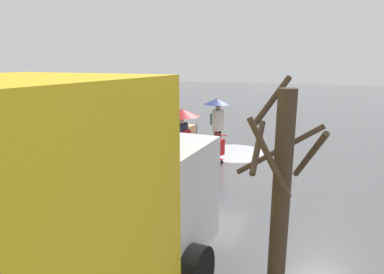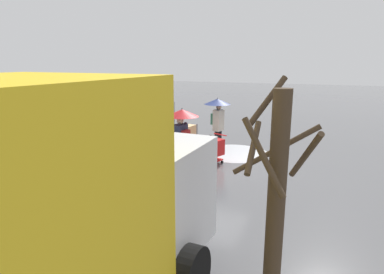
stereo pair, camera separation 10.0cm
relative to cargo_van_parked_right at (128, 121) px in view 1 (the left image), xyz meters
name	(u,v)px [view 1 (the left image)]	position (x,y,z in m)	size (l,w,h in m)	color
ground_plane	(212,161)	(-3.65, 0.24, -1.18)	(90.00, 90.00, 0.00)	#5B5B5E
slush_patch_near_cluster	(234,153)	(-4.13, -1.12, -1.18)	(2.68, 2.68, 0.01)	#ADAFB5
slush_patch_under_van	(88,182)	(-0.89, 3.65, -1.18)	(2.56, 2.56, 0.01)	#ADAFB5
cargo_van_parked_right	(128,121)	(0.00, 0.00, 0.00)	(2.21, 5.34, 2.60)	gray
shopping_cart_vendor	(212,148)	(-3.76, 0.56, -0.61)	(0.82, 0.96, 1.04)	red
hand_dolly_boxes	(188,140)	(-2.75, 0.36, -0.44)	(0.61, 0.77, 1.32)	#515156
pedestrian_pink_side	(182,127)	(-3.26, 2.05, 0.39)	(1.04, 1.04, 2.15)	black
pedestrian_black_side	(217,112)	(-3.38, -1.22, 0.39)	(1.04, 1.04, 2.15)	black
bare_tree_near	(280,200)	(-6.75, 6.87, 0.55)	(1.25, 1.22, 3.35)	#423323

